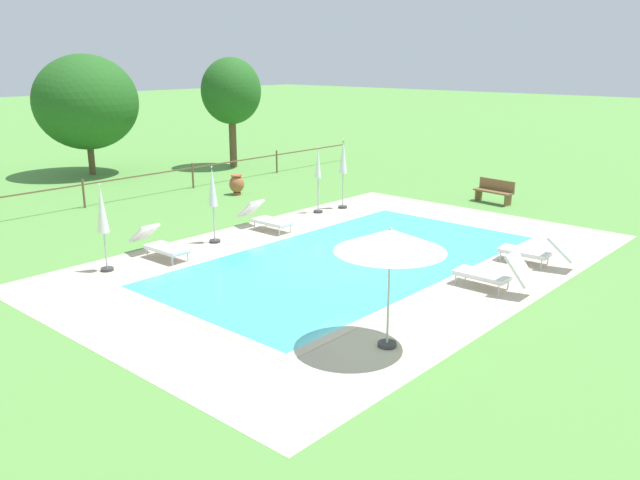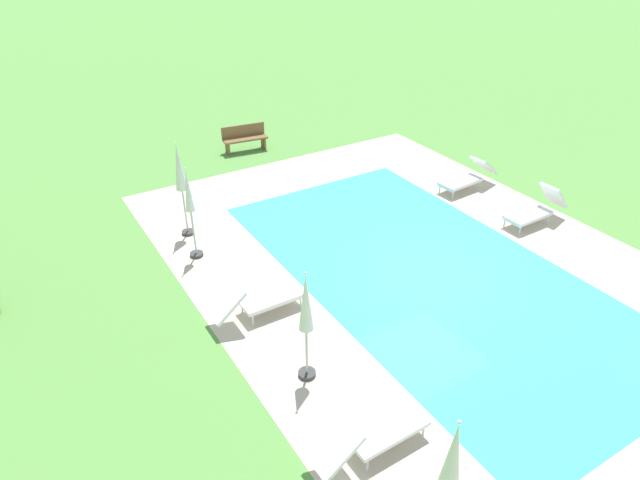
{
  "view_description": "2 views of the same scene",
  "coord_description": "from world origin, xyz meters",
  "px_view_note": "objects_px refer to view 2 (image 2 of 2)",
  "views": [
    {
      "loc": [
        -13.08,
        -10.47,
        5.27
      ],
      "look_at": [
        -0.69,
        0.5,
        0.6
      ],
      "focal_mm": 36.65,
      "sensor_mm": 36.0,
      "label": 1
    },
    {
      "loc": [
        -7.79,
        7.72,
        7.32
      ],
      "look_at": [
        1.7,
        1.91,
        0.62
      ],
      "focal_mm": 31.57,
      "sensor_mm": 36.0,
      "label": 2
    }
  ],
  "objects_px": {
    "sun_lounger_north_end": "(535,209)",
    "patio_umbrella_closed_row_centre": "(190,202)",
    "patio_umbrella_closed_row_mid_west": "(306,311)",
    "sun_lounger_north_near_steps": "(258,299)",
    "patio_umbrella_closed_row_mid_east": "(451,465)",
    "sun_lounger_north_mid": "(467,177)",
    "wooden_bench_lawn_side": "(245,137)",
    "sun_lounger_north_far": "(372,434)",
    "patio_umbrella_closed_row_west": "(180,173)"
  },
  "relations": [
    {
      "from": "patio_umbrella_closed_row_centre",
      "to": "sun_lounger_north_mid",
      "type": "bearing_deg",
      "value": -94.5
    },
    {
      "from": "sun_lounger_north_near_steps",
      "to": "patio_umbrella_closed_row_centre",
      "type": "relative_size",
      "value": 0.85
    },
    {
      "from": "patio_umbrella_closed_row_mid_west",
      "to": "wooden_bench_lawn_side",
      "type": "height_order",
      "value": "patio_umbrella_closed_row_mid_west"
    },
    {
      "from": "sun_lounger_north_far",
      "to": "wooden_bench_lawn_side",
      "type": "distance_m",
      "value": 12.77
    },
    {
      "from": "sun_lounger_north_end",
      "to": "patio_umbrella_closed_row_mid_west",
      "type": "relative_size",
      "value": 0.83
    },
    {
      "from": "patio_umbrella_closed_row_mid_west",
      "to": "sun_lounger_north_end",
      "type": "bearing_deg",
      "value": -77.74
    },
    {
      "from": "patio_umbrella_closed_row_mid_west",
      "to": "patio_umbrella_closed_row_mid_east",
      "type": "bearing_deg",
      "value": 179.82
    },
    {
      "from": "patio_umbrella_closed_row_mid_east",
      "to": "sun_lounger_north_far",
      "type": "bearing_deg",
      "value": -1.5
    },
    {
      "from": "sun_lounger_north_near_steps",
      "to": "patio_umbrella_closed_row_centre",
      "type": "xyz_separation_m",
      "value": [
        2.8,
        0.3,
        1.08
      ]
    },
    {
      "from": "sun_lounger_north_mid",
      "to": "wooden_bench_lawn_side",
      "type": "xyz_separation_m",
      "value": [
        6.15,
        4.32,
        0.09
      ]
    },
    {
      "from": "sun_lounger_north_mid",
      "to": "patio_umbrella_closed_row_mid_west",
      "type": "bearing_deg",
      "value": 117.9
    },
    {
      "from": "patio_umbrella_closed_row_mid_west",
      "to": "patio_umbrella_closed_row_mid_east",
      "type": "distance_m",
      "value": 3.51
    },
    {
      "from": "patio_umbrella_closed_row_centre",
      "to": "patio_umbrella_closed_row_mid_west",
      "type": "bearing_deg",
      "value": -177.04
    },
    {
      "from": "wooden_bench_lawn_side",
      "to": "sun_lounger_north_near_steps",
      "type": "bearing_deg",
      "value": 156.84
    },
    {
      "from": "patio_umbrella_closed_row_mid_east",
      "to": "sun_lounger_north_mid",
      "type": "bearing_deg",
      "value": -45.83
    },
    {
      "from": "sun_lounger_north_far",
      "to": "patio_umbrella_closed_row_centre",
      "type": "distance_m",
      "value": 6.84
    },
    {
      "from": "sun_lounger_north_near_steps",
      "to": "sun_lounger_north_mid",
      "type": "height_order",
      "value": "sun_lounger_north_near_steps"
    },
    {
      "from": "sun_lounger_north_mid",
      "to": "patio_umbrella_closed_row_mid_west",
      "type": "height_order",
      "value": "patio_umbrella_closed_row_mid_west"
    },
    {
      "from": "sun_lounger_north_mid",
      "to": "wooden_bench_lawn_side",
      "type": "distance_m",
      "value": 7.52
    },
    {
      "from": "sun_lounger_north_mid",
      "to": "patio_umbrella_closed_row_centre",
      "type": "relative_size",
      "value": 0.87
    },
    {
      "from": "sun_lounger_north_near_steps",
      "to": "patio_umbrella_closed_row_mid_west",
      "type": "relative_size",
      "value": 0.87
    },
    {
      "from": "patio_umbrella_closed_row_centre",
      "to": "patio_umbrella_closed_row_mid_east",
      "type": "height_order",
      "value": "patio_umbrella_closed_row_centre"
    },
    {
      "from": "sun_lounger_north_far",
      "to": "patio_umbrella_closed_row_centre",
      "type": "height_order",
      "value": "patio_umbrella_closed_row_centre"
    },
    {
      "from": "patio_umbrella_closed_row_centre",
      "to": "sun_lounger_north_far",
      "type": "bearing_deg",
      "value": -177.61
    },
    {
      "from": "sun_lounger_north_end",
      "to": "patio_umbrella_closed_row_centre",
      "type": "relative_size",
      "value": 0.81
    },
    {
      "from": "patio_umbrella_closed_row_mid_east",
      "to": "wooden_bench_lawn_side",
      "type": "height_order",
      "value": "patio_umbrella_closed_row_mid_east"
    },
    {
      "from": "sun_lounger_north_near_steps",
      "to": "sun_lounger_north_far",
      "type": "distance_m",
      "value": 3.95
    },
    {
      "from": "sun_lounger_north_far",
      "to": "patio_umbrella_closed_row_mid_west",
      "type": "xyz_separation_m",
      "value": [
        1.91,
        0.03,
        1.1
      ]
    },
    {
      "from": "sun_lounger_north_end",
      "to": "patio_umbrella_closed_row_centre",
      "type": "xyz_separation_m",
      "value": [
        3.1,
        8.23,
        1.06
      ]
    },
    {
      "from": "sun_lounger_north_end",
      "to": "patio_umbrella_closed_row_centre",
      "type": "bearing_deg",
      "value": 69.32
    },
    {
      "from": "sun_lounger_north_mid",
      "to": "sun_lounger_north_end",
      "type": "height_order",
      "value": "sun_lounger_north_end"
    },
    {
      "from": "sun_lounger_north_mid",
      "to": "wooden_bench_lawn_side",
      "type": "bearing_deg",
      "value": 35.05
    },
    {
      "from": "sun_lounger_north_end",
      "to": "patio_umbrella_closed_row_mid_west",
      "type": "xyz_separation_m",
      "value": [
        -1.73,
        7.98,
        1.08
      ]
    },
    {
      "from": "sun_lounger_north_end",
      "to": "wooden_bench_lawn_side",
      "type": "distance_m",
      "value": 9.66
    },
    {
      "from": "sun_lounger_north_far",
      "to": "patio_umbrella_closed_row_mid_west",
      "type": "distance_m",
      "value": 2.21
    },
    {
      "from": "sun_lounger_north_near_steps",
      "to": "patio_umbrella_closed_row_mid_east",
      "type": "height_order",
      "value": "patio_umbrella_closed_row_mid_east"
    },
    {
      "from": "sun_lounger_north_near_steps",
      "to": "sun_lounger_north_far",
      "type": "relative_size",
      "value": 0.98
    },
    {
      "from": "sun_lounger_north_mid",
      "to": "sun_lounger_north_far",
      "type": "distance_m",
      "value": 9.98
    },
    {
      "from": "sun_lounger_north_near_steps",
      "to": "patio_umbrella_closed_row_west",
      "type": "relative_size",
      "value": 0.79
    },
    {
      "from": "sun_lounger_north_end",
      "to": "patio_umbrella_closed_row_mid_west",
      "type": "height_order",
      "value": "patio_umbrella_closed_row_mid_west"
    },
    {
      "from": "sun_lounger_north_far",
      "to": "wooden_bench_lawn_side",
      "type": "relative_size",
      "value": 1.3
    },
    {
      "from": "sun_lounger_north_near_steps",
      "to": "wooden_bench_lawn_side",
      "type": "xyz_separation_m",
      "value": [
        8.31,
        -3.56,
        0.09
      ]
    },
    {
      "from": "sun_lounger_north_near_steps",
      "to": "sun_lounger_north_end",
      "type": "bearing_deg",
      "value": -92.2
    },
    {
      "from": "sun_lounger_north_near_steps",
      "to": "patio_umbrella_closed_row_centre",
      "type": "height_order",
      "value": "patio_umbrella_closed_row_centre"
    },
    {
      "from": "sun_lounger_north_far",
      "to": "sun_lounger_north_end",
      "type": "bearing_deg",
      "value": -65.35
    },
    {
      "from": "sun_lounger_north_far",
      "to": "sun_lounger_north_end",
      "type": "distance_m",
      "value": 8.74
    },
    {
      "from": "wooden_bench_lawn_side",
      "to": "sun_lounger_north_far",
      "type": "bearing_deg",
      "value": 163.74
    },
    {
      "from": "sun_lounger_north_far",
      "to": "wooden_bench_lawn_side",
      "type": "bearing_deg",
      "value": -16.26
    },
    {
      "from": "sun_lounger_north_end",
      "to": "wooden_bench_lawn_side",
      "type": "relative_size",
      "value": 1.21
    },
    {
      "from": "patio_umbrella_closed_row_centre",
      "to": "sun_lounger_north_end",
      "type": "bearing_deg",
      "value": -110.68
    }
  ]
}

